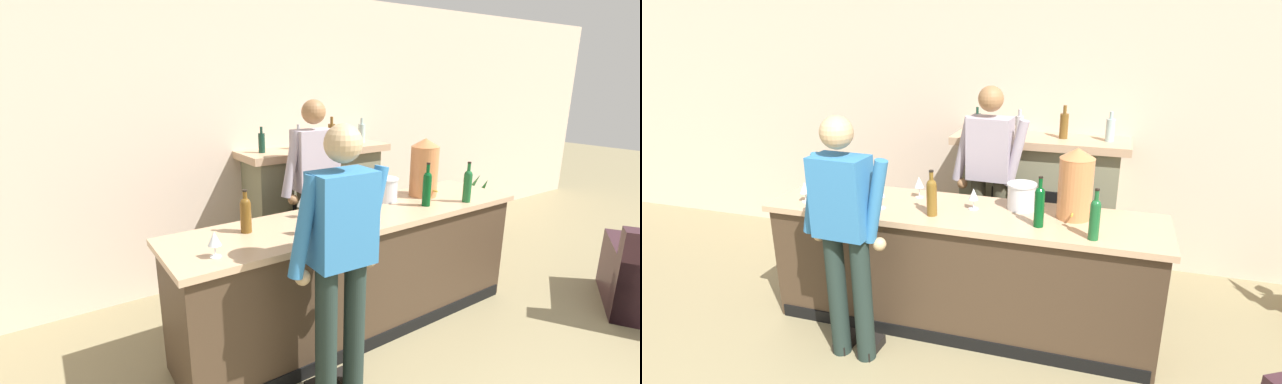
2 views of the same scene
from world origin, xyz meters
TOP-DOWN VIEW (x-y plane):
  - wall_back_panel at (0.00, 3.69)m, footprint 12.00×0.07m
  - bar_counter at (0.21, 2.23)m, footprint 2.91×0.70m
  - fireplace_stone at (0.59, 3.43)m, footprint 1.58×0.52m
  - person_customer at (-0.40, 1.63)m, footprint 0.66×0.31m
  - person_bartender at (0.25, 2.91)m, footprint 0.66×0.32m
  - copper_dispenser at (1.00, 2.33)m, footprint 0.24×0.28m
  - ice_bucket_steel at (0.62, 2.39)m, footprint 0.22×0.22m
  - wine_bottle_merlot_tall at (0.79, 2.10)m, footprint 0.07×0.07m
  - wine_bottle_chardonnay_pale at (0.04, 2.08)m, footprint 0.07×0.07m
  - wine_bottle_riesling_slim at (1.16, 1.99)m, footprint 0.07×0.07m
  - wine_bottle_burgundy_dark at (-0.66, 2.34)m, footprint 0.07×0.07m
  - wine_glass_front_right at (-0.37, 2.10)m, footprint 0.07×0.07m
  - wine_glass_front_left at (-0.98, 2.06)m, footprint 0.08×0.08m
  - wine_glass_mid_counter at (0.29, 2.28)m, footprint 0.07×0.07m
  - wine_glass_back_row at (-0.19, 2.40)m, footprint 0.08×0.08m

SIDE VIEW (x-z plane):
  - bar_counter at x=0.21m, z-range 0.00..0.95m
  - fireplace_stone at x=0.59m, z-range -0.14..1.42m
  - person_customer at x=-0.40m, z-range 0.09..1.81m
  - person_bartender at x=0.25m, z-range 0.10..1.87m
  - ice_bucket_steel at x=0.62m, z-range 0.95..1.14m
  - wine_glass_front_left at x=-0.98m, z-range 0.98..1.13m
  - wine_glass_mid_counter at x=0.29m, z-range 0.98..1.14m
  - wine_glass_back_row at x=-0.19m, z-range 0.98..1.15m
  - wine_glass_front_right at x=-0.37m, z-range 0.98..1.17m
  - wine_bottle_burgundy_dark at x=-0.66m, z-range 0.93..1.23m
  - wine_bottle_chardonnay_pale at x=0.04m, z-range 0.93..1.26m
  - wine_bottle_riesling_slim at x=1.16m, z-range 0.93..1.26m
  - wine_bottle_merlot_tall at x=0.79m, z-range 0.93..1.28m
  - copper_dispenser at x=1.00m, z-range 0.95..1.45m
  - wall_back_panel at x=0.00m, z-range 0.00..2.75m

